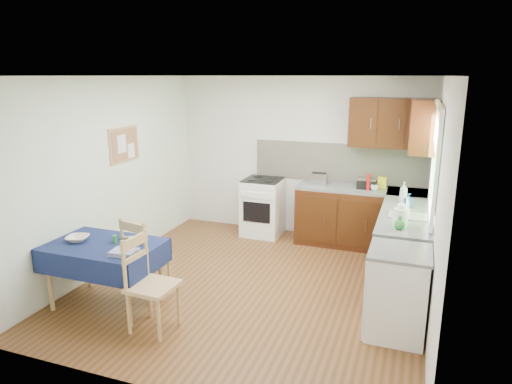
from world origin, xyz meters
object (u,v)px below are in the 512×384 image
(dish_rack, at_px, (408,215))
(kettle, at_px, (401,216))
(chair_far, at_px, (143,256))
(sandwich_press, at_px, (367,183))
(dining_table, at_px, (104,253))
(toaster, at_px, (319,179))
(chair_near, at_px, (148,281))

(dish_rack, distance_m, kettle, 0.40)
(chair_far, bearing_deg, sandwich_press, -118.52)
(dining_table, bearing_deg, toaster, 68.44)
(chair_near, bearing_deg, sandwich_press, -26.64)
(chair_far, distance_m, kettle, 2.91)
(kettle, bearing_deg, toaster, 127.48)
(toaster, bearing_deg, chair_far, -134.11)
(sandwich_press, height_order, kettle, kettle)
(toaster, xyz_separation_m, dish_rack, (1.33, -1.26, -0.06))
(dining_table, relative_size, chair_near, 1.22)
(dining_table, xyz_separation_m, chair_near, (0.72, -0.26, -0.10))
(dining_table, distance_m, kettle, 3.27)
(chair_near, bearing_deg, kettle, -54.85)
(sandwich_press, bearing_deg, chair_far, -130.61)
(chair_near, distance_m, kettle, 2.77)
(chair_near, bearing_deg, dining_table, 73.21)
(dish_rack, xyz_separation_m, kettle, (-0.07, -0.38, 0.09))
(kettle, bearing_deg, dish_rack, 80.04)
(sandwich_press, bearing_deg, dining_table, -131.00)
(sandwich_press, relative_size, dish_rack, 0.63)
(dish_rack, relative_size, kettle, 1.61)
(chair_far, relative_size, sandwich_press, 3.60)
(kettle, bearing_deg, chair_far, -161.81)
(chair_far, relative_size, chair_near, 0.98)
(dining_table, distance_m, dish_rack, 3.48)
(dish_rack, bearing_deg, sandwich_press, 134.19)
(toaster, height_order, sandwich_press, toaster)
(toaster, bearing_deg, dish_rack, -57.74)
(toaster, bearing_deg, sandwich_press, -14.50)
(toaster, bearing_deg, kettle, -66.64)
(chair_near, relative_size, dish_rack, 2.32)
(chair_near, height_order, kettle, kettle)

